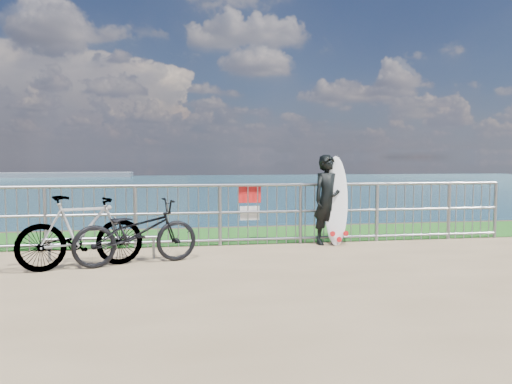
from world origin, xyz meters
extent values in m
plane|color=#195517|center=(0.00, 2.70, 0.01)|extent=(120.00, 120.00, 0.00)
cube|color=brown|center=(0.00, 3.90, -2.50)|extent=(120.00, 0.30, 5.00)
plane|color=#1D4557|center=(0.00, 90.00, -5.00)|extent=(260.00, 260.00, 0.00)
cube|color=#565E68|center=(-50.00, 168.00, -4.25)|extent=(70.00, 12.00, 1.50)
cylinder|color=gray|center=(0.00, 1.60, 1.10)|extent=(10.00, 0.06, 0.06)
cylinder|color=gray|center=(0.00, 1.60, 0.61)|extent=(10.00, 0.05, 0.05)
cylinder|color=gray|center=(0.00, 1.60, 0.10)|extent=(10.00, 0.05, 0.05)
cylinder|color=gray|center=(-3.50, 1.60, 0.55)|extent=(0.06, 0.06, 1.10)
cylinder|color=gray|center=(-2.00, 1.60, 0.55)|extent=(0.06, 0.06, 1.10)
cylinder|color=gray|center=(-0.50, 1.60, 0.55)|extent=(0.06, 0.06, 1.10)
cylinder|color=gray|center=(1.00, 1.60, 0.55)|extent=(0.06, 0.06, 1.10)
cylinder|color=gray|center=(2.50, 1.60, 0.55)|extent=(0.06, 0.06, 1.10)
cylinder|color=gray|center=(4.00, 1.60, 0.55)|extent=(0.06, 0.06, 1.10)
cylinder|color=gray|center=(5.00, 1.60, 0.55)|extent=(0.06, 0.06, 1.10)
cube|color=red|center=(0.05, 1.66, 0.92)|extent=(0.42, 0.02, 0.30)
cube|color=white|center=(0.05, 1.66, 0.92)|extent=(0.38, 0.01, 0.08)
cube|color=white|center=(0.05, 1.66, 0.58)|extent=(0.36, 0.02, 0.26)
imported|color=black|center=(1.48, 1.45, 0.83)|extent=(0.69, 0.55, 1.65)
ellipsoid|color=white|center=(1.61, 1.38, 0.82)|extent=(0.51, 0.47, 1.64)
cone|color=red|center=(1.49, 1.26, 0.23)|extent=(0.10, 0.18, 0.10)
cone|color=red|center=(1.74, 1.26, 0.23)|extent=(0.10, 0.18, 0.10)
cone|color=red|center=(1.61, 1.26, 0.12)|extent=(0.10, 0.18, 0.10)
imported|color=black|center=(-1.89, 0.23, 0.49)|extent=(1.96, 1.14, 0.97)
imported|color=black|center=(-2.65, 0.09, 0.53)|extent=(1.84, 1.02, 1.07)
cylinder|color=gray|center=(-2.44, 0.63, 0.34)|extent=(1.77, 0.05, 0.05)
cylinder|color=gray|center=(-3.22, 0.63, 0.17)|extent=(0.04, 0.04, 0.34)
cylinder|color=gray|center=(-1.65, 0.63, 0.17)|extent=(0.04, 0.04, 0.34)
camera|label=1|loc=(-1.35, -7.36, 1.61)|focal=35.00mm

